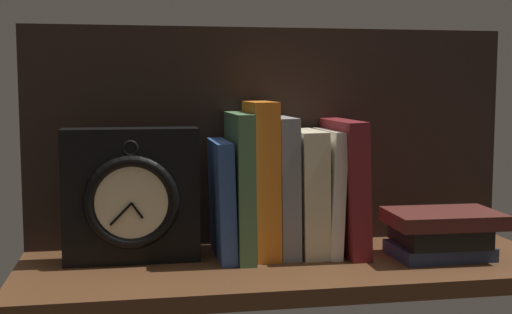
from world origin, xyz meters
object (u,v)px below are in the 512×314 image
Objects in this scene: book_orange_pandolfini at (261,179)px; book_maroon_dawkins at (345,186)px; book_blue_modern at (222,199)px; book_white_catcher at (327,191)px; book_green_romantic at (240,185)px; book_cream_twain at (307,192)px; book_gray_chess at (284,186)px; framed_clock at (131,196)px; book_stack_side at (441,232)px.

book_orange_pandolfini is 1.14× the size of book_maroon_dawkins.
book_blue_modern is 17.41cm from book_white_catcher.
book_orange_pandolfini is 11.24cm from book_white_catcher.
book_cream_twain is at bearing 0.00° from book_green_romantic.
book_gray_chess is at bearing 180.00° from book_white_catcher.
book_blue_modern is at bearing 180.00° from book_green_romantic.
book_white_catcher is 3.02cm from book_maroon_dawkins.
book_gray_chess is at bearing 0.00° from book_green_romantic.
book_gray_chess reaches higher than framed_clock.
book_cream_twain is 1.14× the size of book_stack_side.
book_orange_pandolfini is (6.40, 0.00, 3.06)cm from book_blue_modern.
book_orange_pandolfini is at bearing 180.00° from book_white_catcher.
book_orange_pandolfini is 13.99cm from book_maroon_dawkins.
book_white_catcher is (7.24, 0.00, -1.08)cm from book_gray_chess.
book_gray_chess is 1.03× the size of book_maroon_dawkins.
book_cream_twain is 28.15cm from framed_clock.
book_cream_twain is at bearing 161.08° from book_stack_side.
book_gray_chess is 25.90cm from book_stack_side.
book_stack_side is at bearing -16.02° from book_gray_chess.
framed_clock is (-31.50, -0.64, 0.26)cm from book_white_catcher.
framed_clock is at bearing -178.49° from book_gray_chess.
book_blue_modern is 7.09cm from book_orange_pandolfini.
book_green_romantic is 3.65cm from book_orange_pandolfini.
framed_clock is at bearing -178.70° from book_cream_twain.
book_white_catcher is (3.36, 0.00, 0.01)cm from book_cream_twain.
book_cream_twain is 22.04cm from book_stack_side.
book_stack_side is (27.69, -6.87, -8.36)cm from book_orange_pandolfini.
book_green_romantic is 0.93× the size of book_orange_pandolfini.
book_gray_chess is at bearing 163.98° from book_stack_side.
book_blue_modern is at bearing 168.60° from book_stack_side.
book_gray_chess is 1.07× the size of framed_clock.
framed_clock is (-20.51, -0.64, -2.07)cm from book_orange_pandolfini.
book_blue_modern is at bearing 180.00° from book_orange_pandolfini.
book_white_catcher is 19.04cm from book_stack_side.
book_blue_modern is 1.06× the size of book_stack_side.
book_maroon_dawkins reaches higher than book_blue_modern.
book_blue_modern is 0.93× the size of book_cream_twain.
framed_clock reaches higher than book_blue_modern.
book_orange_pandolfini reaches higher than book_cream_twain.
book_green_romantic is at bearing 180.00° from book_gray_chess.
book_maroon_dawkins is at bearing 0.00° from book_green_romantic.
book_gray_chess is at bearing 180.00° from book_maroon_dawkins.
book_stack_side is at bearing -13.94° from book_orange_pandolfini.
book_blue_modern is 10.31cm from book_gray_chess.
framed_clock is at bearing -177.84° from book_green_romantic.
book_maroon_dawkins is (2.91, 0.00, 0.80)cm from book_white_catcher.
book_orange_pandolfini reaches higher than book_gray_chess.
book_cream_twain is at bearing 0.00° from book_gray_chess.
framed_clock is (-16.97, -0.64, -1.18)cm from book_green_romantic.
book_cream_twain and book_white_catcher have the same top height.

